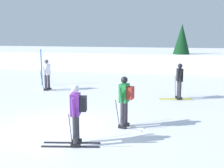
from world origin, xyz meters
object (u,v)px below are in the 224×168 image
(conifer_far_left, at_px, (182,44))
(skier_purple, at_px, (76,112))
(skier_white, at_px, (47,74))
(trail_marker_pole, at_px, (42,67))
(skier_black, at_px, (179,80))
(skier_green, at_px, (125,99))

(conifer_far_left, bearing_deg, skier_purple, -98.98)
(skier_white, height_order, skier_purple, same)
(skier_white, relative_size, trail_marker_pole, 0.79)
(skier_black, bearing_deg, conifer_far_left, 89.85)
(skier_white, relative_size, skier_purple, 1.00)
(skier_green, relative_size, skier_black, 1.00)
(skier_purple, bearing_deg, skier_green, 60.81)
(trail_marker_pole, bearing_deg, skier_green, -45.02)
(skier_white, distance_m, conifer_far_left, 12.53)
(skier_black, height_order, skier_purple, same)
(skier_green, distance_m, skier_white, 7.37)
(skier_black, relative_size, trail_marker_pole, 0.79)
(skier_white, relative_size, conifer_far_left, 0.43)
(skier_green, relative_size, conifer_far_left, 0.44)
(skier_green, xyz_separation_m, skier_purple, (-0.99, -1.76, -0.00))
(skier_black, height_order, trail_marker_pole, trail_marker_pole)
(skier_green, height_order, skier_black, same)
(trail_marker_pole, xyz_separation_m, conifer_far_left, (8.17, 8.81, 1.17))
(skier_green, xyz_separation_m, skier_white, (-5.38, 5.03, -0.04))
(skier_green, relative_size, skier_white, 1.00)
(skier_green, bearing_deg, skier_purple, -119.19)
(skier_green, distance_m, skier_black, 4.92)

